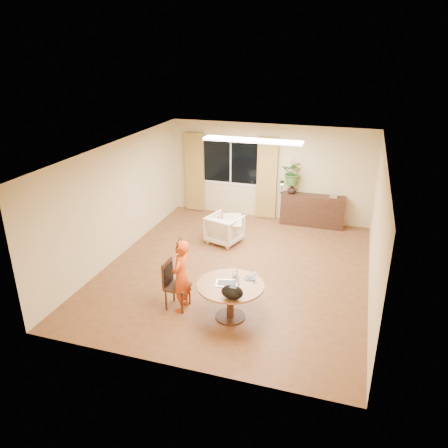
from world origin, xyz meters
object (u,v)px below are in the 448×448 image
at_px(sideboard, 312,211).
at_px(dining_table, 230,292).
at_px(dining_chair, 177,285).
at_px(armchair, 225,229).
at_px(child, 181,276).

bearing_deg(sideboard, dining_table, -100.06).
bearing_deg(dining_chair, armchair, 92.91).
height_order(armchair, sideboard, sideboard).
height_order(dining_table, child, child).
xyz_separation_m(dining_table, armchair, (-1.06, 3.03, -0.18)).
height_order(dining_chair, armchair, dining_chair).
height_order(child, sideboard, child).
bearing_deg(dining_chair, sideboard, 70.70).
height_order(dining_table, sideboard, sideboard).
bearing_deg(dining_table, child, 179.84).
bearing_deg(dining_table, sideboard, 79.94).
relative_size(dining_table, child, 0.86).
bearing_deg(dining_table, dining_chair, 178.93).
relative_size(child, armchair, 1.78).
relative_size(dining_chair, child, 0.67).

